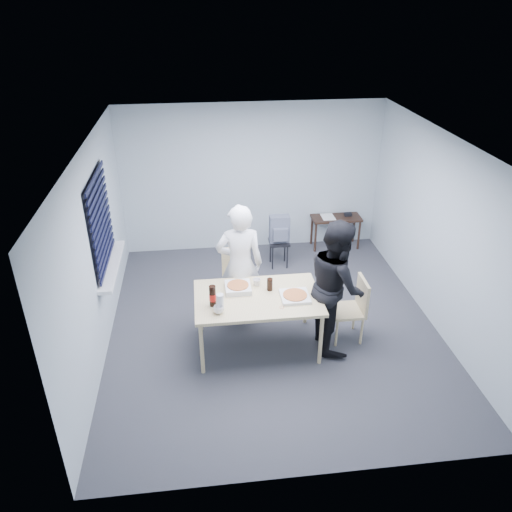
{
  "coord_description": "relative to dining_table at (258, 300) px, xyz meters",
  "views": [
    {
      "loc": [
        -0.93,
        -5.69,
        4.19
      ],
      "look_at": [
        -0.23,
        0.1,
        1.07
      ],
      "focal_mm": 35.0,
      "sensor_mm": 36.0,
      "label": 1
    }
  ],
  "objects": [
    {
      "name": "rubber_band",
      "position": [
        0.26,
        -0.28,
        0.06
      ],
      "size": [
        0.07,
        0.07,
        0.0
      ],
      "primitive_type": "torus",
      "rotation": [
        0.0,
        0.0,
        0.33
      ],
      "color": "red",
      "rests_on": "dining_table"
    },
    {
      "name": "black_box",
      "position": [
        1.98,
        2.75,
        -0.1
      ],
      "size": [
        0.14,
        0.12,
        0.05
      ],
      "primitive_type": "cube",
      "rotation": [
        0.0,
        0.0,
        -0.22
      ],
      "color": "black",
      "rests_on": "side_table"
    },
    {
      "name": "cola_glass",
      "position": [
        0.17,
        0.14,
        0.14
      ],
      "size": [
        0.08,
        0.08,
        0.17
      ],
      "primitive_type": "cylinder",
      "rotation": [
        0.0,
        0.0,
        -0.06
      ],
      "color": "black",
      "rests_on": "dining_table"
    },
    {
      "name": "person_white",
      "position": [
        -0.17,
        0.63,
        0.17
      ],
      "size": [
        0.65,
        0.42,
        1.77
      ],
      "primitive_type": "imported",
      "rotation": [
        0.0,
        0.0,
        3.14
      ],
      "color": "silver",
      "rests_on": "ground"
    },
    {
      "name": "plastic_cups",
      "position": [
        -0.48,
        -0.23,
        0.17
      ],
      "size": [
        0.1,
        0.1,
        0.21
      ],
      "primitive_type": "cylinder",
      "rotation": [
        0.0,
        0.0,
        0.06
      ],
      "color": "silver",
      "rests_on": "dining_table"
    },
    {
      "name": "person_black",
      "position": [
        1.0,
        -0.03,
        0.17
      ],
      "size": [
        0.47,
        0.86,
        1.77
      ],
      "primitive_type": "imported",
      "rotation": [
        0.0,
        0.0,
        1.57
      ],
      "color": "black",
      "rests_on": "ground"
    },
    {
      "name": "papers",
      "position": [
        1.61,
        2.74,
        -0.12
      ],
      "size": [
        0.29,
        0.35,
        0.01
      ],
      "primitive_type": "cube",
      "rotation": [
        0.0,
        0.0,
        0.21
      ],
      "color": "white",
      "rests_on": "side_table"
    },
    {
      "name": "pizza_box_b",
      "position": [
        0.46,
        -0.08,
        0.08
      ],
      "size": [
        0.36,
        0.36,
        0.05
      ],
      "rotation": [
        0.0,
        0.0,
        -0.36
      ],
      "color": "silver",
      "rests_on": "dining_table"
    },
    {
      "name": "backpack",
      "position": [
        0.63,
        2.12,
        -0.03
      ],
      "size": [
        0.33,
        0.24,
        0.46
      ],
      "rotation": [
        0.0,
        0.0,
        -0.36
      ],
      "color": "slate",
      "rests_on": "stool"
    },
    {
      "name": "stool",
      "position": [
        0.63,
        2.14,
        -0.37
      ],
      "size": [
        0.33,
        0.33,
        0.46
      ],
      "color": "black",
      "rests_on": "ground"
    },
    {
      "name": "room",
      "position": [
        -1.93,
        0.83,
        0.73
      ],
      "size": [
        5.0,
        5.0,
        5.0
      ],
      "color": "#313136",
      "rests_on": "ground"
    },
    {
      "name": "mug_b",
      "position": [
        0.02,
        0.27,
        0.11
      ],
      "size": [
        0.1,
        0.1,
        0.09
      ],
      "primitive_type": "imported",
      "color": "white",
      "rests_on": "dining_table"
    },
    {
      "name": "pizza_box_a",
      "position": [
        -0.23,
        0.19,
        0.1
      ],
      "size": [
        0.33,
        0.33,
        0.08
      ],
      "rotation": [
        0.0,
        0.0,
        -0.19
      ],
      "color": "silver",
      "rests_on": "dining_table"
    },
    {
      "name": "dining_table",
      "position": [
        0.0,
        0.0,
        0.0
      ],
      "size": [
        1.59,
        1.01,
        0.77
      ],
      "color": "tan",
      "rests_on": "ground"
    },
    {
      "name": "chair_far",
      "position": [
        -0.18,
        1.06,
        -0.2
      ],
      "size": [
        0.42,
        0.42,
        0.89
      ],
      "color": "tan",
      "rests_on": "ground"
    },
    {
      "name": "chair_right",
      "position": [
        1.29,
        0.04,
        -0.2
      ],
      "size": [
        0.42,
        0.42,
        0.89
      ],
      "color": "tan",
      "rests_on": "ground"
    },
    {
      "name": "side_table",
      "position": [
        1.76,
        2.71,
        -0.21
      ],
      "size": [
        0.88,
        0.39,
        0.59
      ],
      "color": "#352017",
      "rests_on": "ground"
    },
    {
      "name": "mug_a",
      "position": [
        -0.51,
        -0.3,
        0.11
      ],
      "size": [
        0.17,
        0.17,
        0.1
      ],
      "primitive_type": "imported",
      "rotation": [
        0.0,
        0.0,
        0.52
      ],
      "color": "white",
      "rests_on": "dining_table"
    },
    {
      "name": "soda_bottle",
      "position": [
        -0.57,
        -0.13,
        0.19
      ],
      "size": [
        0.09,
        0.09,
        0.28
      ],
      "rotation": [
        0.0,
        0.0,
        -0.04
      ],
      "color": "black",
      "rests_on": "dining_table"
    }
  ]
}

